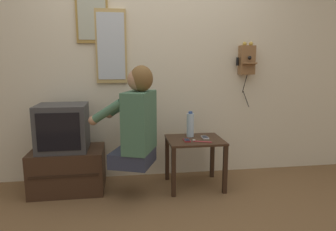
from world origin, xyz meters
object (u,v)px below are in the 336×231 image
Objects in this scene: toothbrush at (201,141)px; cell_phone_held at (187,140)px; wall_mirror at (111,46)px; water_bottle at (190,125)px; wall_phone_antique at (247,60)px; cell_phone_spare at (205,137)px; television at (63,127)px; person at (137,120)px; framed_picture at (92,19)px.

cell_phone_held is at bearing 84.54° from toothbrush.
wall_mirror reaches higher than water_bottle.
wall_phone_antique is 1.12m from toothbrush.
wall_phone_antique is 2.73× the size of water_bottle.
wall_phone_antique is at bearing -1.58° from wall_mirror.
wall_phone_antique is 1.50m from wall_mirror.
wall_mirror is 1.27m from cell_phone_held.
television is at bearing 178.54° from cell_phone_spare.
person is at bearing -66.83° from wall_mirror.
cell_phone_held is 1.00× the size of cell_phone_spare.
wall_mirror is (0.48, 0.30, 0.79)m from television.
wall_phone_antique is 4.10× the size of toothbrush.
wall_mirror is 1.37m from cell_phone_spare.
wall_mirror is at bearing 81.75° from toothbrush.
toothbrush reaches higher than cell_phone_spare.
framed_picture is 1.58m from cell_phone_held.
wall_mirror is at bearing 44.56° from person.
television is 2.10m from wall_phone_antique.
television is 1.23m from cell_phone_held.
wall_phone_antique is 5.90× the size of cell_phone_spare.
wall_mirror is at bearing 161.53° from water_bottle.
wall_phone_antique reaches higher than toothbrush.
framed_picture is at bearing 154.87° from cell_phone_held.
television is 0.98m from wall_mirror.
cell_phone_held is (0.50, 0.10, -0.24)m from person.
television is 1.36m from toothbrush.
wall_mirror reaches higher than toothbrush.
television reaches higher than toothbrush.
framed_picture is 3.89× the size of cell_phone_held.
framed_picture reaches higher than person.
toothbrush reaches higher than cell_phone_held.
wall_mirror is 1.37m from toothbrush.
toothbrush is (-0.08, -0.15, 0.00)m from cell_phone_spare.
framed_picture is 1.81× the size of water_bottle.
cell_phone_spare is 0.17m from toothbrush.
framed_picture is at bearing 178.48° from wall_phone_antique.
person is at bearing -18.44° from television.
water_bottle is (-0.69, -0.23, -0.68)m from wall_phone_antique.
water_bottle is at bearing -161.73° from wall_phone_antique.
cell_phone_held is at bearing -157.70° from cell_phone_spare.
cell_phone_spare is (1.13, -0.36, -1.21)m from framed_picture.
wall_phone_antique is 5.89× the size of cell_phone_held.
framed_picture is (-0.42, 0.55, 0.97)m from person.
television is at bearing 174.31° from cell_phone_held.
wall_mirror is 2.85× the size of water_bottle.
television is 1.75× the size of water_bottle.
person reaches higher than toothbrush.
cell_phone_held is 0.22m from water_bottle.
wall_mirror is (-0.23, 0.54, 0.69)m from person.
wall_mirror is 6.15× the size of cell_phone_spare.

